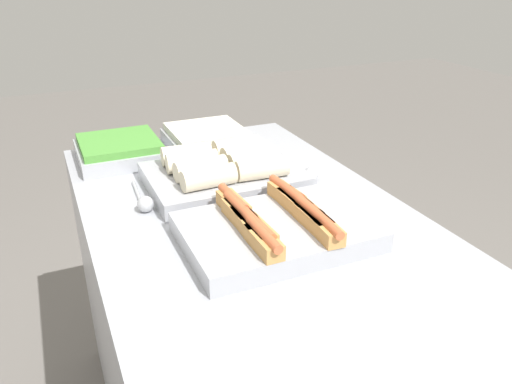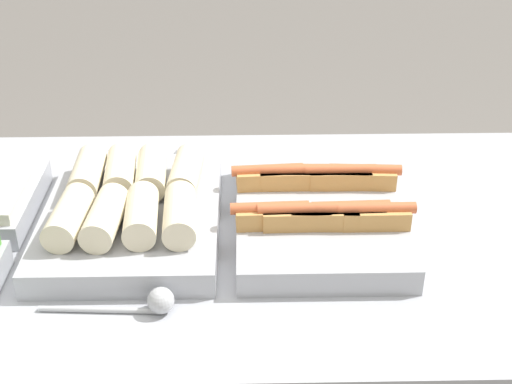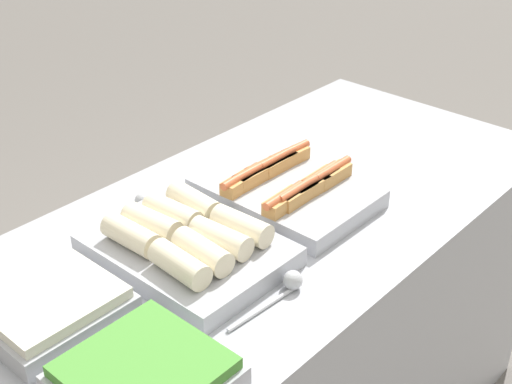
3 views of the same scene
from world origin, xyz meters
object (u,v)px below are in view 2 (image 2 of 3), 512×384
object	(u,v)px
tray_wraps	(132,209)
serving_spoon_near	(150,302)
serving_spoon_far	(174,160)
tray_hotdogs	(318,210)

from	to	relation	value
tray_wraps	serving_spoon_near	xyz separation A→B (m)	(0.06, -0.26, -0.03)
serving_spoon_near	serving_spoon_far	xyz separation A→B (m)	(0.00, 0.51, -0.00)
tray_wraps	serving_spoon_near	bearing A→B (deg)	-76.62
tray_wraps	serving_spoon_far	xyz separation A→B (m)	(0.06, 0.26, -0.03)
tray_hotdogs	serving_spoon_near	world-z (taller)	tray_hotdogs
tray_hotdogs	serving_spoon_far	bearing A→B (deg)	139.67
tray_hotdogs	serving_spoon_far	distance (m)	0.40
serving_spoon_near	serving_spoon_far	size ratio (longest dim) A/B	0.99
tray_hotdogs	tray_wraps	bearing A→B (deg)	179.97
serving_spoon_far	serving_spoon_near	bearing A→B (deg)	-90.05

